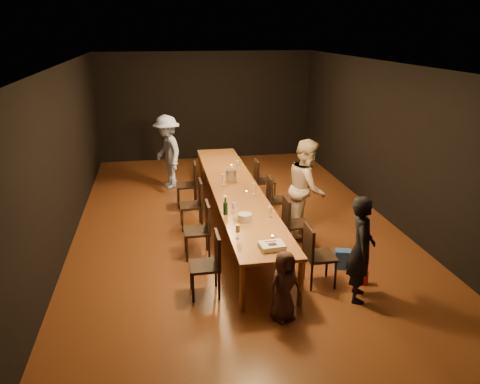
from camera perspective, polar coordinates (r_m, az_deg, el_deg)
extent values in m
plane|color=#492312|center=(9.08, -0.53, -3.95)|extent=(10.00, 10.00, 0.00)
cube|color=black|center=(13.46, -4.18, 10.39)|extent=(6.00, 0.04, 3.00)
cube|color=black|center=(4.09, 11.47, -11.99)|extent=(6.00, 0.04, 3.00)
cube|color=black|center=(8.64, -20.64, 4.07)|extent=(0.04, 10.00, 3.00)
cube|color=black|center=(9.55, 17.57, 5.79)|extent=(0.04, 10.00, 3.00)
cube|color=silver|center=(8.36, -0.60, 15.28)|extent=(6.00, 10.00, 0.04)
cube|color=brown|center=(8.82, -0.55, 0.37)|extent=(0.90, 6.00, 0.05)
cylinder|color=brown|center=(6.31, 0.30, -11.60)|extent=(0.08, 0.08, 0.70)
cylinder|color=brown|center=(6.49, 7.39, -10.86)|extent=(0.08, 0.08, 0.70)
cylinder|color=brown|center=(11.63, -4.88, 3.11)|extent=(0.08, 0.08, 0.70)
cylinder|color=brown|center=(11.72, -0.98, 3.31)|extent=(0.08, 0.08, 0.70)
imported|color=black|center=(6.62, 14.57, -6.72)|extent=(0.53, 0.64, 1.52)
imported|color=beige|center=(8.49, 8.15, 0.53)|extent=(0.92, 1.03, 1.77)
imported|color=#92AAE2|center=(11.08, -8.84, 4.85)|extent=(0.96, 1.26, 1.72)
imported|color=#3C2721|center=(6.13, 5.41, -11.32)|extent=(0.55, 0.46, 0.96)
cube|color=red|center=(7.26, 14.49, -9.97)|extent=(0.22, 0.16, 0.24)
cube|color=#254DA1|center=(7.62, 12.40, -8.00)|extent=(0.28, 0.23, 0.31)
cube|color=white|center=(6.43, 3.91, -6.58)|extent=(0.35, 0.29, 0.08)
cube|color=black|center=(6.39, 3.98, -6.37)|extent=(0.12, 0.10, 0.00)
cube|color=red|center=(6.47, 3.77, -6.02)|extent=(0.17, 0.04, 0.00)
cylinder|color=silver|center=(7.28, 0.60, -3.14)|extent=(0.26, 0.26, 0.12)
cylinder|color=silver|center=(9.17, -1.10, 2.02)|extent=(0.23, 0.23, 0.23)
cylinder|color=#B2B7B2|center=(6.76, 3.97, -5.48)|extent=(0.05, 0.05, 0.03)
cylinder|color=#B2B7B2|center=(8.54, 0.79, 0.02)|extent=(0.05, 0.05, 0.03)
cylinder|color=#B2B7B2|center=(10.17, -1.06, 3.21)|extent=(0.05, 0.05, 0.03)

